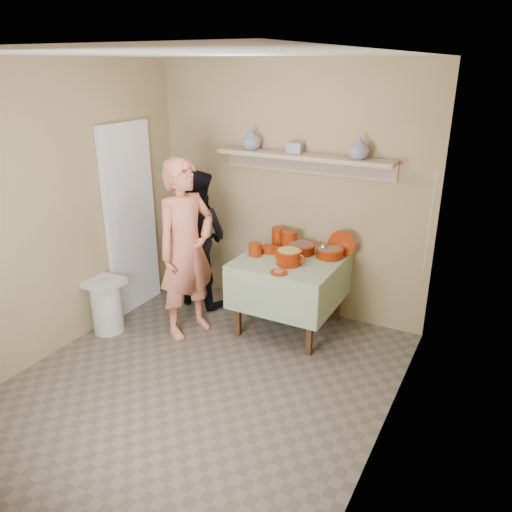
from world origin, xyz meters
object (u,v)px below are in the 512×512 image
Objects in this scene: cazuela_rice at (289,256)px; trash_bin at (107,305)px; person_cook at (186,250)px; serving_table at (290,270)px; person_helper at (197,238)px.

trash_bin is at bearing -154.37° from cazuela_rice.
person_cook is 3.14× the size of trash_bin.
serving_table is at bearing -40.84° from person_cook.
serving_table is 1.74× the size of trash_bin.
person_cook reaches higher than person_helper.
trash_bin is at bearing 70.87° from person_helper.
person_cook reaches higher than trash_bin.
serving_table is at bearing 30.27° from trash_bin.
trash_bin is (-0.73, -0.39, -0.59)m from person_cook.
trash_bin is (-1.63, -0.78, -0.56)m from cazuela_rice.
person_helper is 4.60× the size of cazuela_rice.
serving_table is at bearing 107.45° from cazuela_rice.
person_cook reaches higher than cazuela_rice.
person_helper is at bearing 169.37° from cazuela_rice.
person_cook is 1.16× the size of person_helper.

